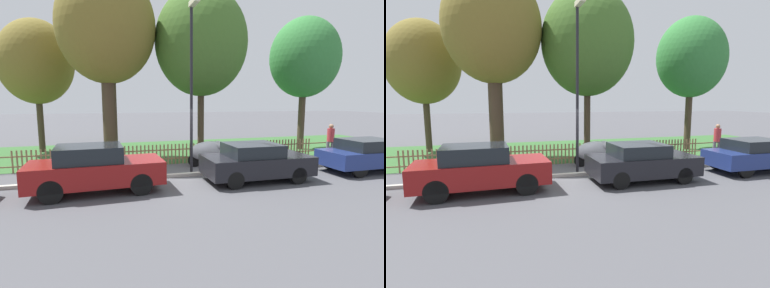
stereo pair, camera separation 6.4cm
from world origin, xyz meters
The scene contains 14 objects.
ground_plane centered at (0.00, 0.00, 0.00)m, with size 120.00×120.00×0.00m, color #4C4C51.
kerb_stone centered at (0.00, 0.10, 0.06)m, with size 30.90×0.20×0.12m, color #B2ADA3.
grass_strip centered at (0.00, 6.17, 0.01)m, with size 30.90×7.56×0.01m, color #33602D.
park_fence centered at (0.00, 2.40, 0.45)m, with size 30.90×0.05×0.90m.
parked_car_black_saloon centered at (-3.57, -1.00, 0.75)m, with size 4.05×1.84×1.46m.
parked_car_navy_estate centered at (1.81, -1.16, 0.68)m, with size 3.75×1.81×1.33m.
parked_car_red_compact centered at (6.87, -1.14, 0.68)m, with size 4.00×1.67×1.30m.
covered_motorcycle centered at (1.10, 1.57, 0.65)m, with size 1.90×0.71×1.08m.
tree_nearest_kerb centered at (-6.60, 7.56, 4.82)m, with size 3.85×3.85×7.05m.
tree_behind_motorcycle centered at (-2.99, 4.09, 6.02)m, with size 4.39×4.39×8.62m.
tree_mid_park centered at (1.47, 4.09, 5.63)m, with size 4.55×4.55×8.26m.
tree_far_left centered at (7.68, 4.40, 5.17)m, with size 3.84×3.84×7.40m.
pedestrian_near_fence centered at (7.46, 1.72, 0.94)m, with size 0.41×0.41×1.67m.
street_lamp centered at (-0.07, 0.38, 3.92)m, with size 0.20×0.79×6.32m.
Camera 1 is at (-3.23, -10.44, 2.80)m, focal length 28.00 mm.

